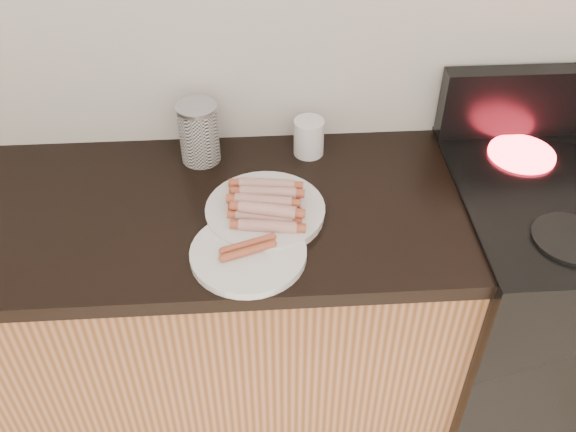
{
  "coord_description": "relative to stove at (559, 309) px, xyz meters",
  "views": [
    {
      "loc": [
        -0.12,
        0.46,
        1.94
      ],
      "look_at": [
        -0.05,
        1.62,
        0.92
      ],
      "focal_mm": 40.0,
      "sensor_mm": 36.0,
      "label": 1
    }
  ],
  "objects": [
    {
      "name": "hotdog_pile",
      "position": [
        -0.88,
        -0.02,
        0.49
      ],
      "size": [
        0.14,
        0.21,
        0.05
      ],
      "rotation": [
        0.0,
        0.0,
        -0.2
      ],
      "color": "maroon",
      "rests_on": "main_plate"
    },
    {
      "name": "burner_near_left",
      "position": [
        -0.17,
        -0.17,
        0.46
      ],
      "size": [
        0.18,
        0.18,
        0.01
      ],
      "primitive_type": "cylinder",
      "color": "black",
      "rests_on": "stove"
    },
    {
      "name": "main_plate",
      "position": [
        -0.88,
        -0.02,
        0.45
      ],
      "size": [
        0.37,
        0.37,
        0.02
      ],
      "primitive_type": "cylinder",
      "rotation": [
        0.0,
        0.0,
        -0.35
      ],
      "color": "white",
      "rests_on": "counter_slab"
    },
    {
      "name": "stove_panel",
      "position": [
        0.0,
        0.28,
        0.55
      ],
      "size": [
        0.76,
        0.06,
        0.2
      ],
      "primitive_type": "cube",
      "color": "black",
      "rests_on": "stove"
    },
    {
      "name": "wall_back",
      "position": [
        -0.78,
        0.32,
        0.84
      ],
      "size": [
        4.0,
        0.04,
        2.6
      ],
      "primitive_type": "cube",
      "color": "silver",
      "rests_on": "ground"
    },
    {
      "name": "plain_sausages",
      "position": [
        -0.92,
        -0.17,
        0.47
      ],
      "size": [
        0.12,
        0.08,
        0.02
      ],
      "rotation": [
        0.0,
        0.0,
        0.33
      ],
      "color": "#B76F40",
      "rests_on": "side_plate"
    },
    {
      "name": "counter_slab",
      "position": [
        -1.48,
        0.01,
        0.42
      ],
      "size": [
        2.2,
        0.62,
        0.04
      ],
      "primitive_type": "cube",
      "color": "black",
      "rests_on": "cabinet_base"
    },
    {
      "name": "stove",
      "position": [
        0.0,
        0.0,
        0.0
      ],
      "size": [
        0.76,
        0.65,
        0.91
      ],
      "color": "black",
      "rests_on": "floor"
    },
    {
      "name": "burner_far_left",
      "position": [
        -0.17,
        0.17,
        0.46
      ],
      "size": [
        0.18,
        0.18,
        0.01
      ],
      "primitive_type": "cylinder",
      "color": "#FF1E2D",
      "rests_on": "stove"
    },
    {
      "name": "canister",
      "position": [
        -1.05,
        0.23,
        0.53
      ],
      "size": [
        0.11,
        0.11,
        0.17
      ],
      "rotation": [
        0.0,
        0.0,
        -0.1
      ],
      "color": "white",
      "rests_on": "counter_slab"
    },
    {
      "name": "side_plate",
      "position": [
        -0.92,
        -0.17,
        0.45
      ],
      "size": [
        0.29,
        0.29,
        0.02
      ],
      "primitive_type": "cylinder",
      "rotation": [
        0.0,
        0.0,
        0.08
      ],
      "color": "white",
      "rests_on": "counter_slab"
    },
    {
      "name": "mug",
      "position": [
        -0.75,
        0.23,
        0.5
      ],
      "size": [
        0.11,
        0.11,
        0.1
      ],
      "primitive_type": "cylinder",
      "rotation": [
        0.0,
        0.0,
        -0.34
      ],
      "color": "white",
      "rests_on": "counter_slab"
    },
    {
      "name": "cabinet_base",
      "position": [
        -1.48,
        0.01,
        -0.03
      ],
      "size": [
        2.2,
        0.59,
        0.86
      ],
      "primitive_type": "cube",
      "color": "#B0724B",
      "rests_on": "floor"
    }
  ]
}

